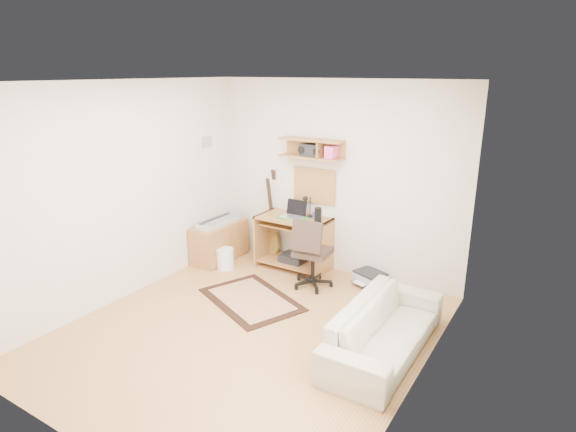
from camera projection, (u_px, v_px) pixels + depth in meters
The scene contains 22 objects.
floor at pixel (249, 331), 5.17m from camera, with size 3.60×4.00×0.01m, color tan.
ceiling at pixel (242, 81), 4.40m from camera, with size 3.60×4.00×0.01m, color white.
back_wall at pixel (335, 179), 6.41m from camera, with size 3.60×0.01×2.60m, color silver.
left_wall at pixel (124, 192), 5.69m from camera, with size 0.01×4.00×2.60m, color silver.
right_wall at pixel (424, 250), 3.87m from camera, with size 0.01×4.00×2.60m, color silver.
wall_shelf at pixel (311, 148), 6.34m from camera, with size 0.90×0.25×0.26m, color #AA723C.
cork_board at pixel (314, 186), 6.58m from camera, with size 0.64×0.03×0.49m, color tan.
wall_photo at pixel (207, 142), 6.78m from camera, with size 0.02×0.20×0.15m, color #4C8CBF.
desk at pixel (294, 243), 6.70m from camera, with size 1.00×0.55×0.75m, color #AA723C, non-canonical shape.
laptop at pixel (293, 210), 6.54m from camera, with size 0.31×0.31×0.23m, color silver, non-canonical shape.
speaker at pixel (318, 215), 6.31m from camera, with size 0.10×0.10×0.21m, color black.
desk_lamp at pixel (310, 207), 6.56m from camera, with size 0.10×0.10×0.30m, color black, non-canonical shape.
pencil_cup at pixel (315, 215), 6.51m from camera, with size 0.07×0.07×0.10m, color #313C93.
boombox at pixel (311, 150), 6.34m from camera, with size 0.31×0.14×0.16m, color black.
rug at pixel (251, 299), 5.85m from camera, with size 1.25×0.84×0.02m, color beige.
task_chair at pixel (313, 252), 6.10m from camera, with size 0.48×0.48×0.95m, color #32241D, non-canonical shape.
cabinet at pixel (219, 241), 7.04m from camera, with size 0.40×0.90×0.55m, color #AA723C.
music_keyboard at pixel (219, 222), 6.95m from camera, with size 0.23×0.75×0.07m, color #B2B5BA.
guitar at pixel (269, 215), 6.97m from camera, with size 0.35×0.22×1.33m, color olive, non-canonical shape.
waste_basket at pixel (225, 259), 6.75m from camera, with size 0.24×0.24×0.29m, color white.
printer at pixel (370, 277), 6.29m from camera, with size 0.40×0.31×0.15m, color #A5A8AA.
sofa at pixel (385, 321), 4.68m from camera, with size 1.76×0.51×0.69m, color #B9AD92.
Camera 1 is at (2.77, -3.66, 2.70)m, focal length 29.80 mm.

